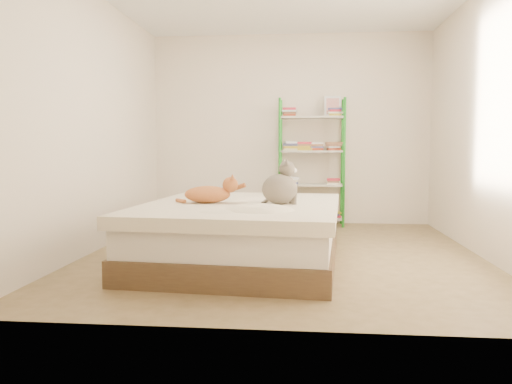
# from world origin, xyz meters

# --- Properties ---
(room) EXTENTS (3.81, 4.21, 2.61)m
(room) POSITION_xyz_m (0.00, 0.00, 1.30)
(room) COLOR #947D55
(room) RESTS_ON ground
(bed) EXTENTS (1.87, 2.27, 0.55)m
(bed) POSITION_xyz_m (-0.36, -0.41, 0.27)
(bed) COLOR #473323
(bed) RESTS_ON ground
(orange_cat) EXTENTS (0.52, 0.33, 0.20)m
(orange_cat) POSITION_xyz_m (-0.67, -0.45, 0.64)
(orange_cat) COLOR orange
(orange_cat) RESTS_ON bed
(grey_cat) EXTENTS (0.42, 0.39, 0.39)m
(grey_cat) POSITION_xyz_m (-0.01, -0.48, 0.74)
(grey_cat) COLOR gray
(grey_cat) RESTS_ON bed
(shelf_unit) EXTENTS (0.88, 0.36, 1.74)m
(shelf_unit) POSITION_xyz_m (0.31, 1.88, 0.82)
(shelf_unit) COLOR #228723
(shelf_unit) RESTS_ON ground
(cardboard_box) EXTENTS (0.48, 0.47, 0.36)m
(cardboard_box) POSITION_xyz_m (0.21, 0.87, 0.16)
(cardboard_box) COLOR brown
(cardboard_box) RESTS_ON ground
(white_bin) EXTENTS (0.37, 0.34, 0.38)m
(white_bin) POSITION_xyz_m (-1.20, 1.85, 0.19)
(white_bin) COLOR silver
(white_bin) RESTS_ON ground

